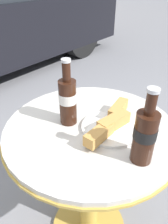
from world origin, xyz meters
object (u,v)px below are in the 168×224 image
cola_bottle_right (68,99)px  lunch_plate_near (111,124)px  cola_bottle_left (145,135)px  bistro_table (90,161)px

cola_bottle_right → lunch_plate_near: 0.18m
cola_bottle_left → lunch_plate_near: bearing=65.2°
cola_bottle_right → lunch_plate_near: cola_bottle_right is taller
lunch_plate_near → bistro_table: bearing=116.1°
bistro_table → lunch_plate_near: size_ratio=2.30×
cola_bottle_left → bistro_table: bearing=80.3°
cola_bottle_right → lunch_plate_near: bearing=-67.2°
cola_bottle_left → cola_bottle_right: 0.31m
bistro_table → cola_bottle_right: (-0.03, 0.08, 0.29)m
cola_bottle_right → lunch_plate_near: size_ratio=0.84×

